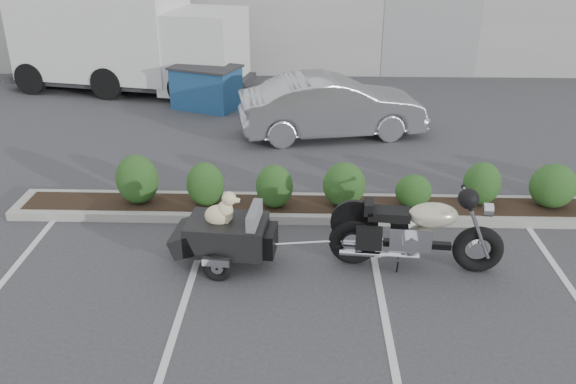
{
  "coord_description": "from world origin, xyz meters",
  "views": [
    {
      "loc": [
        0.13,
        -7.44,
        4.85
      ],
      "look_at": [
        -0.14,
        1.41,
        0.75
      ],
      "focal_mm": 38.0,
      "sensor_mm": 36.0,
      "label": 1
    }
  ],
  "objects_px": {
    "motorcycle": "(416,233)",
    "delivery_truck": "(127,37)",
    "pet_trailer": "(226,233)",
    "dumpster": "(206,87)",
    "sedan": "(332,106)"
  },
  "relations": [
    {
      "from": "motorcycle",
      "to": "delivery_truck",
      "type": "distance_m",
      "value": 12.0
    },
    {
      "from": "pet_trailer",
      "to": "delivery_truck",
      "type": "relative_size",
      "value": 0.28
    },
    {
      "from": "pet_trailer",
      "to": "delivery_truck",
      "type": "xyz_separation_m",
      "value": [
        -4.05,
        9.79,
        1.03
      ]
    },
    {
      "from": "motorcycle",
      "to": "pet_trailer",
      "type": "bearing_deg",
      "value": -175.18
    },
    {
      "from": "pet_trailer",
      "to": "sedan",
      "type": "height_order",
      "value": "sedan"
    },
    {
      "from": "pet_trailer",
      "to": "dumpster",
      "type": "distance_m",
      "value": 8.13
    },
    {
      "from": "sedan",
      "to": "delivery_truck",
      "type": "xyz_separation_m",
      "value": [
        -5.82,
        3.93,
        0.84
      ]
    },
    {
      "from": "motorcycle",
      "to": "sedan",
      "type": "bearing_deg",
      "value": 105.24
    },
    {
      "from": "motorcycle",
      "to": "pet_trailer",
      "type": "xyz_separation_m",
      "value": [
        -2.79,
        0.03,
        -0.07
      ]
    },
    {
      "from": "delivery_truck",
      "to": "dumpster",
      "type": "bearing_deg",
      "value": -23.9
    },
    {
      "from": "motorcycle",
      "to": "pet_trailer",
      "type": "height_order",
      "value": "motorcycle"
    },
    {
      "from": "sedan",
      "to": "dumpster",
      "type": "relative_size",
      "value": 2.11
    },
    {
      "from": "sedan",
      "to": "delivery_truck",
      "type": "bearing_deg",
      "value": 44.62
    },
    {
      "from": "dumpster",
      "to": "delivery_truck",
      "type": "distance_m",
      "value": 3.26
    },
    {
      "from": "pet_trailer",
      "to": "delivery_truck",
      "type": "height_order",
      "value": "delivery_truck"
    }
  ]
}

